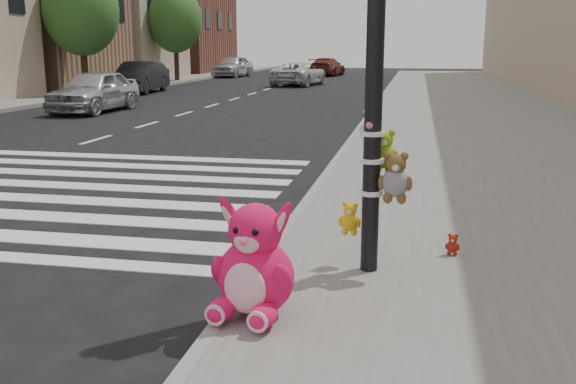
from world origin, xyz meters
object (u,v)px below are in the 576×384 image
(car_dark_far, at_px, (140,77))
(car_silver_far, at_px, (94,91))
(red_teddy, at_px, (453,244))
(pink_bunny, at_px, (254,268))
(signal_pole, at_px, (378,97))
(car_white_near, at_px, (299,74))

(car_dark_far, bearing_deg, car_silver_far, -80.20)
(red_teddy, xyz_separation_m, car_silver_far, (-11.08, 13.66, 0.46))
(red_teddy, xyz_separation_m, car_dark_far, (-13.20, 22.12, 0.48))
(pink_bunny, distance_m, car_dark_far, 26.61)
(signal_pole, bearing_deg, car_dark_far, 118.71)
(pink_bunny, relative_size, red_teddy, 4.29)
(car_silver_far, height_order, car_dark_far, car_dark_far)
(signal_pole, xyz_separation_m, car_white_near, (-6.14, 29.82, -1.13))
(signal_pole, xyz_separation_m, red_teddy, (0.76, 0.59, -1.52))
(car_dark_far, distance_m, car_white_near, 9.50)
(signal_pole, relative_size, red_teddy, 17.95)
(signal_pole, xyz_separation_m, car_dark_far, (-12.44, 22.71, -1.04))
(car_silver_far, bearing_deg, signal_pole, -53.03)
(signal_pole, bearing_deg, pink_bunny, -124.16)
(pink_bunny, height_order, red_teddy, pink_bunny)
(signal_pole, distance_m, red_teddy, 1.80)
(red_teddy, relative_size, car_dark_far, 0.05)
(pink_bunny, xyz_separation_m, red_teddy, (1.60, 1.83, -0.28))
(car_white_near, bearing_deg, red_teddy, 111.47)
(red_teddy, distance_m, car_silver_far, 17.60)
(car_white_near, bearing_deg, car_silver_far, 83.16)
(car_silver_far, bearing_deg, car_dark_far, 105.12)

